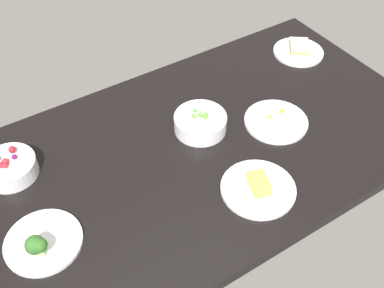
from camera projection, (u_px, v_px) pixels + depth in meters
The scene contains 7 objects.
dining_table at pixel (192, 153), 142.37cm from camera, with size 153.87×81.42×4.00cm, color black.
bowl_peas at pixel (200, 122), 144.85cm from camera, with size 16.64×16.64×6.66cm.
plate_broccoli at pixel (42, 242), 115.89cm from camera, with size 19.81×19.81×7.49cm.
plate_eggs at pixel (276, 121), 148.31cm from camera, with size 20.32×20.32×4.35cm.
plate_sandwich at pixel (299, 50), 175.16cm from camera, with size 18.78×18.78×4.25cm.
plate_cheese at pixel (258, 188), 128.96cm from camera, with size 21.08×21.08×4.69cm.
bowl_berries at pixel (10, 167), 131.81cm from camera, with size 15.45×15.45×7.11cm.
Camera 1 is at (-52.48, -82.18, 105.77)cm, focal length 43.43 mm.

